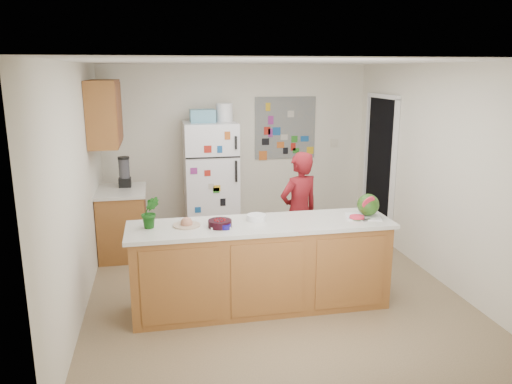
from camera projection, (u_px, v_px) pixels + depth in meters
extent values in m
cube|color=brown|center=(269.00, 286.00, 5.76)|extent=(4.00, 4.50, 0.02)
cube|color=beige|center=(237.00, 149.00, 7.61)|extent=(4.00, 0.02, 2.50)
cube|color=beige|center=(78.00, 188.00, 5.08)|extent=(0.02, 4.50, 2.50)
cube|color=beige|center=(437.00, 173.00, 5.84)|extent=(0.02, 4.50, 2.50)
cube|color=white|center=(271.00, 61.00, 5.16)|extent=(4.00, 4.50, 0.02)
cube|color=black|center=(380.00, 168.00, 7.27)|extent=(0.03, 0.85, 2.04)
cube|color=brown|center=(261.00, 267.00, 5.14)|extent=(2.60, 0.62, 0.88)
cube|color=silver|center=(261.00, 225.00, 5.03)|extent=(2.68, 0.70, 0.04)
cube|color=brown|center=(123.00, 224.00, 6.62)|extent=(0.60, 0.80, 0.86)
cube|color=silver|center=(121.00, 191.00, 6.52)|extent=(0.64, 0.84, 0.04)
cube|color=brown|center=(104.00, 113.00, 6.20)|extent=(0.35, 1.00, 0.80)
cube|color=silver|center=(211.00, 181.00, 7.26)|extent=(0.75, 0.70, 1.70)
cube|color=#5999B2|center=(202.00, 116.00, 7.02)|extent=(0.35, 0.28, 0.18)
cube|color=slate|center=(285.00, 128.00, 7.66)|extent=(0.95, 0.01, 0.95)
imported|color=maroon|center=(299.00, 212.00, 6.04)|extent=(0.63, 0.53, 1.48)
cylinder|color=black|center=(124.00, 173.00, 6.62)|extent=(0.14, 0.14, 0.38)
cube|color=white|center=(363.00, 217.00, 5.22)|extent=(0.41, 0.35, 0.01)
sphere|color=#2C5A13|center=(368.00, 205.00, 5.22)|extent=(0.23, 0.23, 0.23)
cylinder|color=red|center=(357.00, 217.00, 5.15)|extent=(0.15, 0.15, 0.02)
cylinder|color=black|center=(220.00, 224.00, 4.89)|extent=(0.29, 0.29, 0.07)
cylinder|color=white|center=(256.00, 217.00, 5.11)|extent=(0.22, 0.22, 0.06)
cylinder|color=#10085E|center=(225.00, 226.00, 4.84)|extent=(0.14, 0.14, 0.05)
cylinder|color=beige|center=(187.00, 225.00, 4.92)|extent=(0.31, 0.31, 0.02)
cube|color=white|center=(221.00, 226.00, 4.89)|extent=(0.21, 0.19, 0.02)
cube|color=slate|center=(367.00, 220.00, 5.11)|extent=(0.11, 0.07, 0.01)
imported|color=#103A15|center=(150.00, 212.00, 4.83)|extent=(0.18, 0.15, 0.32)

